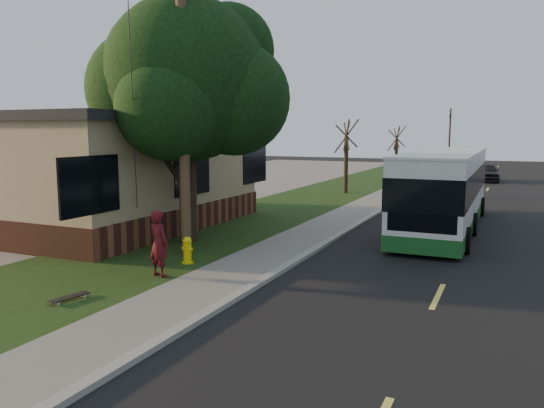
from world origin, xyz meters
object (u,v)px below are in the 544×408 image
(skateboard_main, at_px, (69,298))
(transit_bus, at_px, (445,188))
(utility_pole, at_px, (183,96))
(dumpster, at_px, (114,208))
(fire_hydrant, at_px, (187,250))
(traffic_signal, at_px, (449,137))
(bare_tree_near, at_px, (346,157))
(distant_car, at_px, (486,172))
(skateboarder, at_px, (159,243))
(leafy_tree, at_px, (189,83))
(commercial_building, at_px, (13,174))
(bare_tree_far, at_px, (396,152))

(skateboard_main, bearing_deg, transit_bus, 63.31)
(utility_pole, bearing_deg, dumpster, 149.78)
(fire_hydrant, relative_size, traffic_signal, 0.13)
(bare_tree_near, distance_m, distant_car, 13.90)
(bare_tree_near, height_order, skateboarder, bare_tree_near)
(traffic_signal, height_order, transit_bus, traffic_signal)
(utility_pole, relative_size, leafy_tree, 1.16)
(dumpster, bearing_deg, commercial_building, -178.27)
(fire_hydrant, relative_size, bare_tree_near, 0.17)
(utility_pole, distance_m, transit_bus, 10.39)
(utility_pole, distance_m, dumpster, 7.42)
(leafy_tree, distance_m, dumpster, 6.57)
(skateboarder, height_order, skateboard_main, skateboarder)
(fire_hydrant, distance_m, skateboard_main, 3.82)
(dumpster, bearing_deg, traffic_signal, 72.80)
(fire_hydrant, distance_m, dumpster, 7.42)
(skateboarder, bearing_deg, traffic_signal, -80.98)
(bare_tree_near, xyz_separation_m, distant_car, (7.13, 11.85, -1.47))
(skateboarder, bearing_deg, skateboard_main, 89.47)
(utility_pole, xyz_separation_m, traffic_signal, (3.81, 33.01, -1.47))
(bare_tree_far, bearing_deg, leafy_tree, -92.45)
(fire_hydrant, height_order, leafy_tree, leafy_tree)
(commercial_building, relative_size, distant_car, 4.59)
(traffic_signal, bearing_deg, skateboard_main, -95.46)
(skateboard_main, bearing_deg, dumpster, 125.37)
(bare_tree_far, relative_size, skateboard_main, 4.28)
(bare_tree_far, xyz_separation_m, traffic_signal, (3.50, 4.00, 1.16))
(bare_tree_far, bearing_deg, dumpster, -102.52)
(commercial_building, height_order, bare_tree_near, bare_tree_near)
(leafy_tree, bearing_deg, bare_tree_near, 87.50)
(transit_bus, relative_size, dumpster, 6.80)
(transit_bus, height_order, skateboarder, transit_bus)
(dumpster, height_order, distant_car, distant_car)
(fire_hydrant, height_order, dumpster, dumpster)
(traffic_signal, bearing_deg, fire_hydrant, -95.21)
(commercial_building, relative_size, transit_bus, 1.71)
(commercial_building, distance_m, skateboard_main, 13.49)
(leafy_tree, relative_size, bare_tree_far, 1.94)
(leafy_tree, height_order, skateboard_main, leafy_tree)
(fire_hydrant, distance_m, traffic_signal, 34.25)
(distant_car, bearing_deg, leafy_tree, -112.60)
(fire_hydrant, bearing_deg, transit_bus, 56.38)
(utility_pole, bearing_deg, distant_car, 76.49)
(traffic_signal, distance_m, distant_car, 5.76)
(traffic_signal, distance_m, transit_bus, 25.61)
(bare_tree_far, distance_m, skateboarder, 31.43)
(skateboarder, bearing_deg, fire_hydrant, -72.07)
(leafy_tree, xyz_separation_m, bare_tree_far, (1.17, 27.35, -3.16))
(bare_tree_near, relative_size, transit_bus, 0.40)
(commercial_building, relative_size, bare_tree_near, 4.27)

